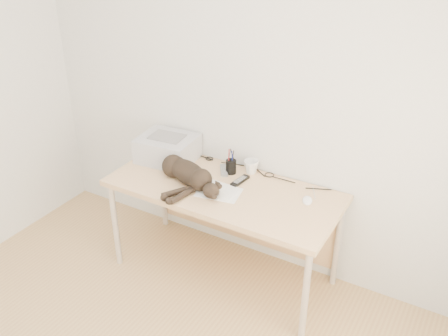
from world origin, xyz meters
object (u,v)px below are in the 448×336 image
Objects in this scene: printer at (168,148)px; mouse at (307,199)px; cat at (186,173)px; pen_cup at (231,166)px; desk at (229,198)px; mug at (251,167)px.

printer is 1.13m from mouse.
cat is at bearing -35.75° from printer.
pen_cup is (0.51, 0.05, -0.04)m from printer.
printer is at bearing 162.85° from cat.
desk is 0.37m from cat.
desk is 8.40× the size of pen_cup.
mouse is at bearing -7.56° from pen_cup.
mouse is (1.13, -0.03, -0.08)m from printer.
desk is at bearing -65.20° from pen_cup.
desk is at bearing 49.39° from cat.
desk is 0.27m from mug.
mug is 0.56× the size of pen_cup.
printer is (-0.57, 0.07, 0.23)m from desk.
mouse is (0.82, 0.19, -0.06)m from cat.
desk is 3.62× the size of printer.
mug is at bearing 140.60° from mouse.
pen_cup is at bearing -149.44° from mug.
printer is 0.65m from mug.
mug is (0.33, 0.35, -0.02)m from cat.
mug is at bearing 30.56° from pen_cup.
desk is 0.23m from pen_cup.
desk is at bearing 162.01° from mouse.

